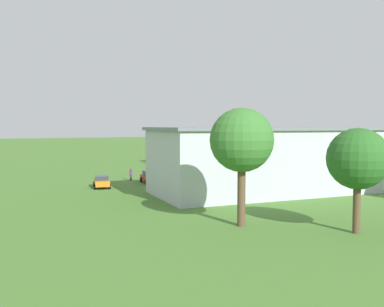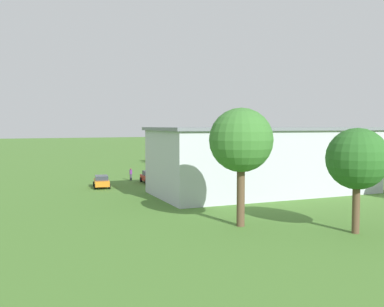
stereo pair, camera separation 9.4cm
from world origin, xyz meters
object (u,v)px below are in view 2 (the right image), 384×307
person_beside_truck (229,171)px  windsock (236,136)px  hangar (264,160)px  biplane (172,144)px  car_yellow (271,170)px  tree_behind_hangar_left (357,159)px  person_at_fence_line (131,174)px  car_red (150,177)px  car_orange (102,181)px  person_by_parked_cars (250,170)px  tree_behind_hangar_right (241,141)px

person_beside_truck → windsock: size_ratio=0.24×
windsock → hangar: bearing=63.6°
biplane → car_yellow: 25.88m
biplane → tree_behind_hangar_left: tree_behind_hangar_left is taller
person_at_fence_line → tree_behind_hangar_left: (-5.54, 35.80, 4.44)m
person_beside_truck → hangar: bearing=73.9°
biplane → car_yellow: size_ratio=2.13×
car_red → person_at_fence_line: size_ratio=2.42×
car_red → windsock: bearing=-140.7°
biplane → person_beside_truck: biplane is taller
car_red → person_beside_truck: size_ratio=2.72×
person_beside_truck → windsock: 23.89m
biplane → car_orange: size_ratio=2.07×
hangar → person_by_parked_cars: hangar is taller
person_at_fence_line → tree_behind_hangar_right: tree_behind_hangar_right is taller
car_yellow → hangar: bearing=51.5°
biplane → car_orange: (20.63, 26.93, -3.13)m
car_yellow → person_beside_truck: bearing=-15.1°
car_yellow → person_by_parked_cars: size_ratio=2.61×
car_orange → biplane: bearing=-127.5°
tree_behind_hangar_right → car_orange: bearing=-79.3°
person_at_fence_line → person_by_parked_cars: size_ratio=1.10×
car_orange → person_beside_truck: (-20.40, -3.78, -0.03)m
person_at_fence_line → biplane: bearing=-125.2°
car_orange → windsock: (-33.36, -23.27, 4.78)m
biplane → car_red: bearing=61.6°
car_orange → windsock: windsock is taller
car_yellow → car_orange: size_ratio=0.97×
tree_behind_hangar_left → person_beside_truck: bearing=-105.4°
person_at_fence_line → car_red: bearing=111.7°
car_red → tree_behind_hangar_right: (2.21, 26.64, 5.70)m
car_red → person_beside_truck: 13.65m
person_at_fence_line → tree_behind_hangar_left: tree_behind_hangar_left is taller
car_orange → tree_behind_hangar_left: bearing=109.8°
person_beside_truck → person_by_parked_cars: 3.63m
car_orange → person_at_fence_line: (-5.43, -5.35, 0.08)m
person_beside_truck → tree_behind_hangar_left: (9.43, 34.23, 4.54)m
car_yellow → car_orange: bearing=4.3°
biplane → person_by_parked_cars: 23.86m
person_beside_truck → car_red: bearing=9.2°
biplane → tree_behind_hangar_right: bearing=73.0°
car_orange → tree_behind_hangar_right: (-4.71, 25.03, 5.74)m
person_by_parked_cars → windsock: windsock is taller
person_beside_truck → person_by_parked_cars: size_ratio=0.98×
car_yellow → person_by_parked_cars: (2.93, -1.49, -0.04)m
person_by_parked_cars → windsock: 22.37m
person_beside_truck → tree_behind_hangar_right: 33.31m
person_at_fence_line → person_by_parked_cars: (-18.58, 1.84, -0.09)m
person_at_fence_line → person_beside_truck: bearing=174.0°
tree_behind_hangar_left → car_red: bearing=-82.8°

